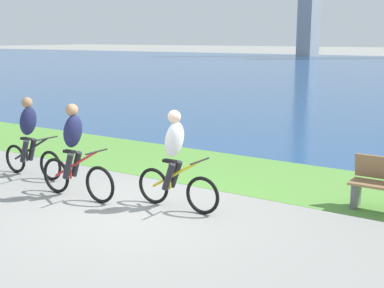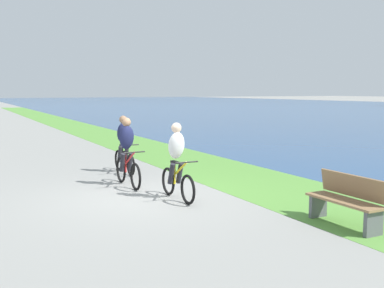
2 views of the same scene
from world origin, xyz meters
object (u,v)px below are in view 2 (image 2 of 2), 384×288
(cyclist_lead, at_px, (177,161))
(cyclist_trailing, at_px, (127,152))
(cyclist_distant_rear, at_px, (124,144))
(bench_near_path, at_px, (347,201))

(cyclist_lead, relative_size, cyclist_trailing, 0.95)
(cyclist_lead, relative_size, cyclist_distant_rear, 0.99)
(cyclist_lead, height_order, bench_near_path, cyclist_lead)
(bench_near_path, bearing_deg, cyclist_distant_rear, -165.58)
(cyclist_lead, height_order, cyclist_distant_rear, cyclist_lead)
(cyclist_trailing, xyz_separation_m, cyclist_distant_rear, (-1.85, 0.53, -0.01))
(cyclist_lead, bearing_deg, cyclist_distant_rear, 179.46)
(cyclist_distant_rear, xyz_separation_m, bench_near_path, (6.86, 1.76, -0.38))
(cyclist_trailing, bearing_deg, cyclist_distant_rear, 164.01)
(cyclist_trailing, distance_m, bench_near_path, 5.52)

